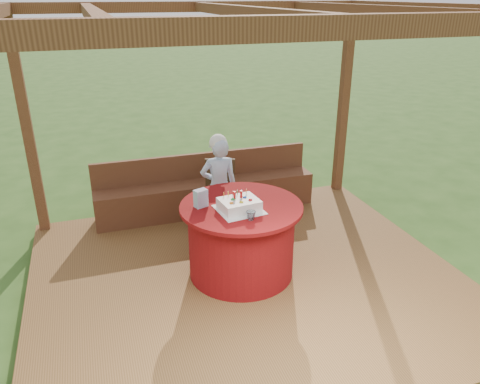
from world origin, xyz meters
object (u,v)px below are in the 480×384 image
object	(u,v)px
chair	(220,190)
gift_bag	(201,198)
bench	(207,193)
drinking_glass	(251,216)
birthday_cake	(239,205)
elderly_woman	(219,184)
table	(241,239)

from	to	relation	value
chair	gift_bag	xyz separation A→B (m)	(-0.54, -1.18, 0.45)
bench	drinking_glass	world-z (taller)	drinking_glass
bench	drinking_glass	distance (m)	2.07
gift_bag	drinking_glass	bearing A→B (deg)	-68.31
gift_bag	birthday_cake	bearing A→B (deg)	-49.25
chair	elderly_woman	distance (m)	0.37
table	elderly_woman	xyz separation A→B (m)	(0.04, 0.98, 0.24)
birthday_cake	gift_bag	world-z (taller)	birthday_cake
birthday_cake	gift_bag	size ratio (longest dim) A/B	2.60
elderly_woman	birthday_cake	distance (m)	1.11
table	birthday_cake	bearing A→B (deg)	-118.44
drinking_glass	elderly_woman	bearing A→B (deg)	87.51
chair	elderly_woman	xyz separation A→B (m)	(-0.10, -0.30, 0.20)
bench	birthday_cake	bearing A→B (deg)	-93.23
table	chair	xyz separation A→B (m)	(0.13, 1.27, 0.04)
table	elderly_woman	distance (m)	1.01
bench	gift_bag	distance (m)	1.72
table	drinking_glass	size ratio (longest dim) A/B	13.61
gift_bag	drinking_glass	world-z (taller)	gift_bag
bench	drinking_glass	xyz separation A→B (m)	(-0.06, -1.98, 0.58)
drinking_glass	table	bearing A→B (deg)	86.74
table	elderly_woman	world-z (taller)	elderly_woman
bench	elderly_woman	size ratio (longest dim) A/B	2.33
chair	drinking_glass	world-z (taller)	drinking_glass
elderly_woman	gift_bag	distance (m)	1.02
table	elderly_woman	size ratio (longest dim) A/B	0.99
chair	birthday_cake	xyz separation A→B (m)	(-0.19, -1.38, 0.41)
chair	drinking_glass	xyz separation A→B (m)	(-0.15, -1.62, 0.40)
chair	birthday_cake	size ratio (longest dim) A/B	1.75
drinking_glass	birthday_cake	bearing A→B (deg)	98.80
table	birthday_cake	world-z (taller)	birthday_cake
table	drinking_glass	world-z (taller)	drinking_glass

